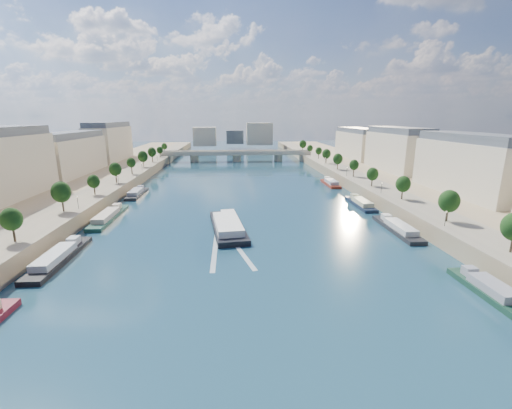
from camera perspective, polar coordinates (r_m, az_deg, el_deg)
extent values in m
plane|color=#0C2635|center=(142.12, -2.39, 0.84)|extent=(700.00, 700.00, 0.00)
cube|color=#9E8460|center=(157.03, -29.68, 1.18)|extent=(44.00, 520.00, 5.00)
cube|color=#9E8460|center=(160.56, 24.25, 2.07)|extent=(44.00, 520.00, 5.00)
cube|color=gray|center=(150.63, -24.65, 2.27)|extent=(14.00, 520.00, 0.10)
cube|color=gray|center=(153.55, 19.40, 2.98)|extent=(14.00, 520.00, 0.10)
cylinder|color=#382B1E|center=(98.63, -35.16, -3.90)|extent=(0.50, 0.50, 3.82)
ellipsoid|color=black|center=(97.72, -35.46, -1.89)|extent=(4.80, 4.80, 5.52)
cylinder|color=#382B1E|center=(118.94, -29.39, -0.34)|extent=(0.50, 0.50, 3.82)
ellipsoid|color=black|center=(118.19, -29.60, 1.35)|extent=(4.80, 4.80, 5.52)
cylinder|color=#382B1E|center=(140.42, -25.35, 2.16)|extent=(0.50, 0.50, 3.82)
ellipsoid|color=black|center=(139.78, -25.51, 3.60)|extent=(4.80, 4.80, 5.52)
cylinder|color=#382B1E|center=(162.60, -22.39, 3.98)|extent=(0.50, 0.50, 3.82)
ellipsoid|color=black|center=(162.05, -22.51, 5.23)|extent=(4.80, 4.80, 5.52)
cylinder|color=#382B1E|center=(185.24, -20.13, 5.36)|extent=(0.50, 0.50, 3.82)
ellipsoid|color=black|center=(184.75, -20.23, 6.46)|extent=(4.80, 4.80, 5.52)
cylinder|color=#382B1E|center=(208.18, -18.37, 6.43)|extent=(0.50, 0.50, 3.82)
ellipsoid|color=black|center=(207.75, -18.45, 7.40)|extent=(4.80, 4.80, 5.52)
cylinder|color=#382B1E|center=(231.34, -16.95, 7.28)|extent=(0.50, 0.50, 3.82)
ellipsoid|color=black|center=(230.95, -17.01, 8.16)|extent=(4.80, 4.80, 5.52)
cylinder|color=#382B1E|center=(254.65, -15.78, 7.97)|extent=(0.50, 0.50, 3.82)
ellipsoid|color=black|center=(254.30, -15.84, 8.77)|extent=(4.80, 4.80, 5.52)
cylinder|color=#382B1E|center=(278.08, -14.81, 8.54)|extent=(0.50, 0.50, 3.82)
ellipsoid|color=black|center=(277.76, -14.86, 9.28)|extent=(4.80, 4.80, 5.52)
cylinder|color=#382B1E|center=(91.00, 36.75, -5.51)|extent=(0.50, 0.50, 3.82)
cylinder|color=#382B1E|center=(109.23, 28.73, -1.44)|extent=(0.50, 0.50, 3.82)
ellipsoid|color=black|center=(108.41, 28.96, 0.39)|extent=(4.80, 4.80, 5.52)
cylinder|color=#382B1E|center=(129.35, 23.12, 1.44)|extent=(0.50, 0.50, 3.82)
ellipsoid|color=black|center=(128.66, 23.28, 3.00)|extent=(4.80, 4.80, 5.52)
cylinder|color=#382B1E|center=(150.62, 19.05, 3.52)|extent=(0.50, 0.50, 3.82)
ellipsoid|color=black|center=(150.03, 19.17, 4.87)|extent=(4.80, 4.80, 5.52)
cylinder|color=#382B1E|center=(172.61, 15.99, 5.07)|extent=(0.50, 0.50, 3.82)
ellipsoid|color=black|center=(172.09, 16.08, 6.25)|extent=(4.80, 4.80, 5.52)
cylinder|color=#382B1E|center=(195.07, 13.62, 6.26)|extent=(0.50, 0.50, 3.82)
ellipsoid|color=black|center=(194.61, 13.69, 7.30)|extent=(4.80, 4.80, 5.52)
cylinder|color=#382B1E|center=(217.85, 11.74, 7.19)|extent=(0.50, 0.50, 3.82)
ellipsoid|color=black|center=(217.44, 11.78, 8.13)|extent=(4.80, 4.80, 5.52)
cylinder|color=#382B1E|center=(240.88, 10.20, 7.94)|extent=(0.50, 0.50, 3.82)
ellipsoid|color=black|center=(240.51, 10.24, 8.79)|extent=(4.80, 4.80, 5.52)
cylinder|color=#382B1E|center=(264.08, 8.93, 8.55)|extent=(0.50, 0.50, 3.82)
ellipsoid|color=black|center=(263.74, 8.96, 9.32)|extent=(4.80, 4.80, 5.52)
cylinder|color=#382B1E|center=(287.41, 7.87, 9.06)|extent=(0.50, 0.50, 3.82)
ellipsoid|color=black|center=(287.10, 7.89, 9.77)|extent=(4.80, 4.80, 5.52)
cylinder|color=black|center=(121.41, -27.55, 0.20)|extent=(0.14, 0.14, 4.00)
sphere|color=#FFE5B2|center=(120.97, -27.67, 1.17)|extent=(0.36, 0.36, 0.36)
cylinder|color=black|center=(158.06, -21.97, 3.78)|extent=(0.14, 0.14, 4.00)
sphere|color=#FFE5B2|center=(157.73, -22.04, 4.53)|extent=(0.36, 0.36, 0.36)
cylinder|color=black|center=(196.03, -18.49, 5.98)|extent=(0.14, 0.14, 4.00)
sphere|color=#FFE5B2|center=(195.76, -18.54, 6.59)|extent=(0.36, 0.36, 0.36)
cylinder|color=black|center=(234.67, -16.14, 7.45)|extent=(0.14, 0.14, 4.00)
sphere|color=#FFE5B2|center=(234.44, -16.18, 7.96)|extent=(0.36, 0.36, 0.36)
cylinder|color=black|center=(103.84, 29.03, -2.18)|extent=(0.14, 0.14, 4.00)
sphere|color=#FFE5B2|center=(103.32, 29.17, -1.06)|extent=(0.36, 0.36, 0.36)
cylinder|color=black|center=(137.93, 20.17, 2.51)|extent=(0.14, 0.14, 4.00)
sphere|color=#FFE5B2|center=(137.54, 20.24, 3.37)|extent=(0.36, 0.36, 0.36)
cylinder|color=black|center=(174.55, 14.89, 5.27)|extent=(0.14, 0.14, 4.00)
sphere|color=#FFE5B2|center=(174.25, 14.94, 5.96)|extent=(0.36, 0.36, 0.36)
cylinder|color=black|center=(212.40, 11.44, 7.04)|extent=(0.14, 0.14, 4.00)
sphere|color=#FFE5B2|center=(212.14, 11.47, 7.61)|extent=(0.36, 0.36, 0.36)
cylinder|color=black|center=(250.91, 9.03, 8.26)|extent=(0.14, 0.14, 4.00)
sphere|color=#FFE5B2|center=(250.70, 9.05, 8.74)|extent=(0.36, 0.36, 0.36)
cube|color=beige|center=(197.43, -28.57, 7.37)|extent=(16.00, 52.00, 20.00)
cube|color=#474C54|center=(196.68, -28.98, 10.72)|extent=(14.72, 50.44, 3.20)
cube|color=beige|center=(251.22, -23.21, 9.12)|extent=(16.00, 52.00, 20.00)
cube|color=#474C54|center=(250.63, -23.47, 11.76)|extent=(14.72, 50.44, 3.20)
cube|color=beige|center=(151.32, 32.10, 5.26)|extent=(16.00, 52.00, 20.00)
cube|color=#474C54|center=(150.34, 32.70, 9.61)|extent=(14.72, 50.44, 3.20)
cube|color=beige|center=(200.76, 22.47, 8.12)|extent=(16.00, 52.00, 20.00)
cube|color=#474C54|center=(200.02, 22.79, 11.42)|extent=(14.72, 50.44, 3.20)
cube|color=beige|center=(253.84, 16.68, 9.72)|extent=(16.00, 52.00, 20.00)
cube|color=#474C54|center=(253.26, 16.88, 12.33)|extent=(14.72, 50.44, 3.20)
cube|color=beige|center=(349.57, -8.51, 11.15)|extent=(22.00, 18.00, 18.00)
cube|color=beige|center=(359.64, 0.55, 11.71)|extent=(26.00, 20.00, 22.00)
cube|color=#474C54|center=(373.69, -3.54, 11.18)|extent=(18.00, 16.00, 14.00)
cube|color=#C1B79E|center=(263.45, -3.24, 8.53)|extent=(112.00, 11.00, 2.20)
cube|color=#C1B79E|center=(258.33, -3.23, 8.75)|extent=(112.00, 0.80, 0.90)
cube|color=#C1B79E|center=(268.28, -3.26, 8.96)|extent=(112.00, 0.80, 0.90)
cylinder|color=#C1B79E|center=(265.33, -10.22, 7.56)|extent=(6.40, 6.40, 5.00)
cylinder|color=#C1B79E|center=(263.86, -3.23, 7.73)|extent=(6.40, 6.40, 5.00)
cylinder|color=#C1B79E|center=(266.26, 3.74, 7.78)|extent=(6.40, 6.40, 5.00)
cube|color=#C1B79E|center=(268.18, -14.50, 7.41)|extent=(6.00, 12.00, 5.00)
cube|color=#C1B79E|center=(269.69, 7.99, 7.76)|extent=(6.00, 12.00, 5.00)
cube|color=black|center=(105.05, -4.72, -3.88)|extent=(12.58, 31.59, 2.19)
cube|color=white|center=(102.07, -4.76, -3.21)|extent=(9.66, 20.72, 1.98)
cube|color=white|center=(113.28, -4.70, -1.45)|extent=(4.82, 4.21, 1.80)
cube|color=silver|center=(89.37, -6.88, -7.64)|extent=(1.31, 26.00, 0.04)
cube|color=silver|center=(89.26, -2.74, -7.58)|extent=(7.56, 25.50, 0.04)
cube|color=black|center=(95.45, -29.90, -7.91)|extent=(5.00, 26.76, 1.80)
cube|color=silver|center=(93.09, -30.59, -7.43)|extent=(4.10, 14.72, 1.60)
cube|color=silver|center=(101.64, -28.12, -5.30)|extent=(2.50, 3.21, 1.80)
cube|color=#1C4739|center=(125.41, -23.30, -2.08)|extent=(5.00, 28.75, 1.80)
cube|color=beige|center=(122.88, -23.72, -1.63)|extent=(4.10, 15.81, 1.60)
cube|color=beige|center=(132.83, -22.20, -0.29)|extent=(2.50, 3.45, 1.80)
cube|color=#27272A|center=(158.34, -19.22, 1.57)|extent=(5.00, 21.95, 1.80)
cube|color=#98979F|center=(156.34, -19.43, 2.03)|extent=(4.10, 12.07, 1.60)
cube|color=#98979F|center=(164.20, -18.69, 2.70)|extent=(2.50, 2.63, 1.80)
cube|color=#173929|center=(82.46, 34.09, -11.94)|extent=(5.00, 18.26, 1.80)
cube|color=gray|center=(80.78, 34.90, -11.27)|extent=(4.10, 10.04, 1.60)
cube|color=gray|center=(85.66, 32.03, -9.37)|extent=(2.50, 2.19, 1.80)
cube|color=black|center=(111.81, 22.42, -3.93)|extent=(5.00, 25.14, 1.80)
cube|color=silver|center=(109.61, 22.96, -3.41)|extent=(4.10, 13.82, 1.60)
cube|color=silver|center=(117.77, 20.91, -1.96)|extent=(2.50, 3.02, 1.80)
cube|color=#172032|center=(138.27, 16.99, -0.05)|extent=(5.00, 22.61, 1.80)
cube|color=beige|center=(136.23, 17.31, 0.45)|extent=(4.10, 12.44, 1.60)
cube|color=beige|center=(144.02, 16.10, 1.32)|extent=(2.50, 2.71, 1.80)
cube|color=maroon|center=(176.37, 12.29, 3.31)|extent=(5.00, 20.98, 1.80)
cube|color=#A6A9B2|center=(174.48, 12.47, 3.75)|extent=(4.10, 11.54, 1.60)
cube|color=#A6A9B2|center=(181.99, 11.77, 4.25)|extent=(2.50, 2.52, 1.80)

